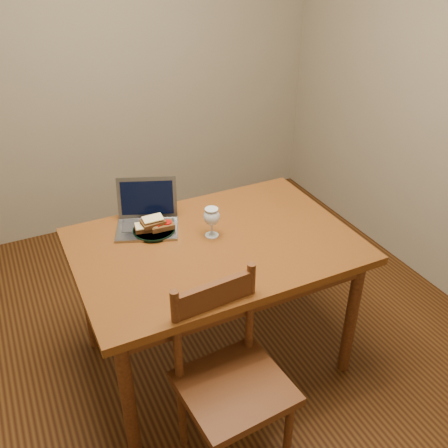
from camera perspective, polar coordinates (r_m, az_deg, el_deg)
name	(u,v)px	position (r m, az deg, el deg)	size (l,w,h in m)	color
floor	(200,351)	(2.86, -2.71, -14.32)	(3.20, 3.20, 0.02)	black
back_wall	(99,48)	(3.61, -14.14, 18.88)	(3.20, 0.02, 2.60)	gray
table	(215,257)	(2.39, -1.02, -3.83)	(1.30, 0.90, 0.74)	#4B230C
chair	(232,374)	(2.08, 0.87, -16.80)	(0.44, 0.42, 0.44)	#391A0B
plate	(154,231)	(2.43, -7.99, -0.76)	(0.20, 0.20, 0.02)	black
sandwich_cheese	(146,227)	(2.42, -8.88, -0.33)	(0.11, 0.06, 0.03)	#381E0C
sandwich_tomato	(162,225)	(2.42, -7.10, -0.14)	(0.11, 0.07, 0.03)	#381E0C
sandwich_top	(153,221)	(2.41, -8.12, 0.29)	(0.11, 0.07, 0.03)	#381E0C
milk_glass	(212,222)	(2.35, -1.42, 0.20)	(0.08, 0.08, 0.15)	white
laptop	(147,214)	(2.48, -8.78, 1.14)	(0.37, 0.36, 0.21)	slate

